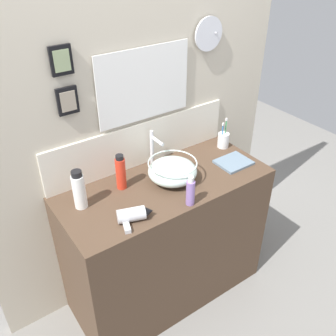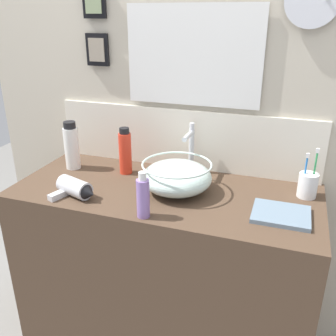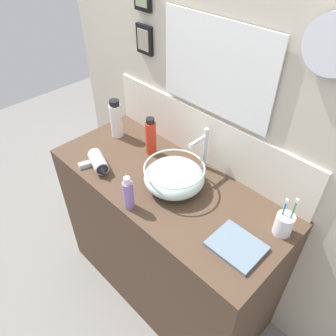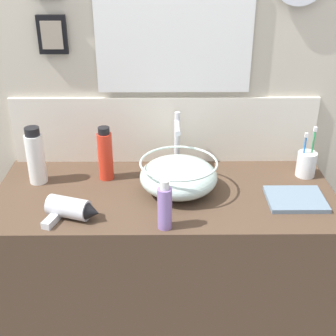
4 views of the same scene
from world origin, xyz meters
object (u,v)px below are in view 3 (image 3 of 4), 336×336
lotion_bottle (116,119)px  shampoo_bottle (128,194)px  faucet (203,147)px  hair_drier (98,164)px  toothbrush_cup (284,224)px  spray_bottle (151,137)px  hand_towel (236,246)px  glass_bowl_sink (174,177)px

lotion_bottle → shampoo_bottle: (0.48, -0.31, -0.03)m
faucet → hair_drier: faucet is taller
toothbrush_cup → spray_bottle: size_ratio=0.96×
hair_drier → lotion_bottle: size_ratio=0.87×
faucet → hair_drier: (-0.36, -0.37, -0.10)m
spray_bottle → toothbrush_cup: bearing=1.1°
hair_drier → toothbrush_cup: size_ratio=0.96×
lotion_bottle → hand_towel: bearing=-9.1°
glass_bowl_sink → hair_drier: bearing=-154.2°
toothbrush_cup → lotion_bottle: size_ratio=0.91×
hair_drier → lotion_bottle: lotion_bottle is taller
toothbrush_cup → shampoo_bottle: (-0.55, -0.35, 0.03)m
faucet → shampoo_bottle: faucet is taller
lotion_bottle → spray_bottle: lotion_bottle is taller
glass_bowl_sink → hair_drier: size_ratio=1.46×
faucet → hair_drier: size_ratio=1.18×
faucet → lotion_bottle: faucet is taller
glass_bowl_sink → faucet: size_ratio=1.23×
toothbrush_cup → shampoo_bottle: 0.65m
toothbrush_cup → hair_drier: bearing=-161.1°
glass_bowl_sink → toothbrush_cup: toothbrush_cup is taller
faucet → hair_drier: bearing=-134.1°
toothbrush_cup → lotion_bottle: lotion_bottle is taller
toothbrush_cup → lotion_bottle: 1.03m
hair_drier → glass_bowl_sink: bearing=25.8°
lotion_bottle → spray_bottle: (0.26, 0.03, -0.01)m
glass_bowl_sink → toothbrush_cup: bearing=13.6°
toothbrush_cup → glass_bowl_sink: bearing=-166.4°
hair_drier → hand_towel: hair_drier is taller
spray_bottle → hand_towel: spray_bottle is taller
glass_bowl_sink → toothbrush_cup: (0.50, 0.12, -0.01)m
hair_drier → toothbrush_cup: toothbrush_cup is taller
faucet → hand_towel: faucet is taller
glass_bowl_sink → spray_bottle: 0.30m
faucet → hand_towel: (0.42, -0.27, -0.13)m
spray_bottle → faucet: bearing=18.4°
glass_bowl_sink → faucet: bearing=90.0°
shampoo_bottle → hair_drier: bearing=169.6°
hand_towel → spray_bottle: bearing=165.5°
lotion_bottle → glass_bowl_sink: bearing=-8.5°
hair_drier → spray_bottle: size_ratio=0.92×
lotion_bottle → shampoo_bottle: lotion_bottle is taller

